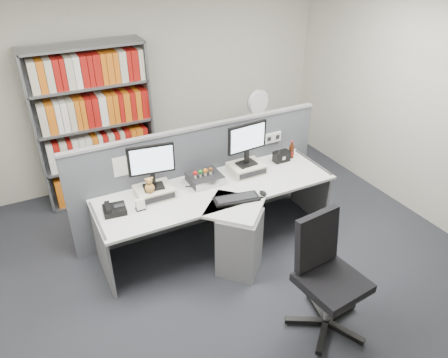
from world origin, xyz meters
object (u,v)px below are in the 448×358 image
monitor_left (151,163)px  office_chair (326,272)px  desk_phone (114,209)px  desk_fan (257,105)px  shelving_unit (95,127)px  monitor_right (247,141)px  desktop_pc (205,178)px  keyboard (236,199)px  desk_calendar (140,205)px  desk (226,219)px  filing_cabinet (255,152)px  cola_bottle (291,151)px  mouse (263,193)px  speaker (281,156)px

monitor_left → office_chair: (0.97, -1.62, -0.53)m
desk_phone → desk_fan: size_ratio=0.42×
desk_phone → office_chair: bearing=-46.6°
monitor_left → shelving_unit: 1.49m
monitor_right → desktop_pc: monitor_right is taller
keyboard → desk_phone: (-1.17, 0.35, 0.02)m
keyboard → desk_calendar: (-0.93, 0.28, 0.04)m
desk → filing_cabinet: desk is taller
desk_fan → desk: bearing=-130.6°
monitor_right → keyboard: 0.71m
cola_bottle → desk_fan: 0.99m
desk_phone → cola_bottle: cola_bottle is taller
mouse → shelving_unit: size_ratio=0.05×
monitor_left → cola_bottle: monitor_left is taller
shelving_unit → office_chair: bearing=-68.3°
filing_cabinet → cola_bottle: bearing=-94.9°
desk_fan → mouse: bearing=-118.7°
mouse → speaker: (0.59, 0.54, 0.05)m
speaker → monitor_right: bearing=-175.7°
desktop_pc → filing_cabinet: 1.66m
desk_phone → speaker: size_ratio=1.23×
monitor_right → desk_fan: size_ratio=0.86×
keyboard → office_chair: office_chair is taller
keyboard → mouse: (0.30, -0.04, 0.00)m
cola_bottle → desk_fan: bearing=85.1°
desk_phone → desk_calendar: (0.25, -0.07, 0.02)m
monitor_right → desk_phone: size_ratio=2.08×
monitor_left → desk_calendar: (-0.21, -0.18, -0.34)m
desk_phone → shelving_unit: 1.60m
monitor_left → desktop_pc: monitor_left is taller
desk_calendar → shelving_unit: shelving_unit is taller
desktop_pc → desk_calendar: desk_calendar is taller
cola_bottle → shelving_unit: bearing=145.2°
speaker → desk_fan: 1.04m
desk → desk_phone: desk_phone is taller
desktop_pc → cola_bottle: (1.18, 0.05, 0.03)m
desktop_pc → monitor_left: bearing=-179.0°
monitor_right → speaker: 0.60m
shelving_unit → filing_cabinet: (2.10, -0.45, -0.63)m
speaker → office_chair: 1.78m
keyboard → shelving_unit: bearing=116.8°
speaker → shelving_unit: size_ratio=0.10×
desk → cola_bottle: bearing=21.8°
mouse → desk_fan: desk_fan is taller
cola_bottle → filing_cabinet: (0.08, 0.95, -0.45)m
desk_phone → desk_calendar: size_ratio=2.02×
shelving_unit → office_chair: (1.22, -3.08, -0.40)m
desk_fan → cola_bottle: bearing=-94.9°
desk_fan → monitor_left: bearing=-151.2°
monitor_left → desk_fan: bearing=28.8°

